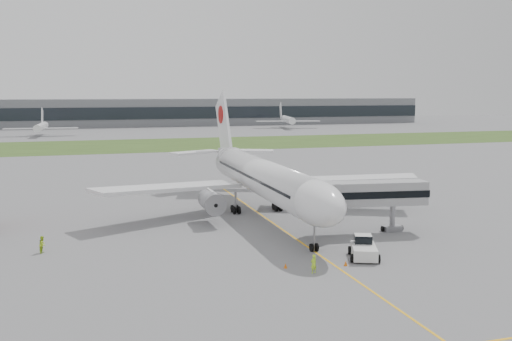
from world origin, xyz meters
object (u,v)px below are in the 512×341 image
object	(u,v)px
jet_bridge	(366,194)
pushback_tug	(364,248)
airliner	(261,176)
ground_crew_near	(314,264)

from	to	relation	value
jet_bridge	pushback_tug	bearing A→B (deg)	-110.72
airliner	pushback_tug	bearing A→B (deg)	-80.12
pushback_tug	ground_crew_near	size ratio (longest dim) A/B	2.73
pushback_tug	ground_crew_near	distance (m)	7.86
airliner	jet_bridge	bearing A→B (deg)	-56.88
airliner	ground_crew_near	world-z (taller)	airliner
pushback_tug	airliner	bearing A→B (deg)	121.39
jet_bridge	ground_crew_near	xyz separation A→B (m)	(-12.25, -12.80, -4.02)
airliner	pushback_tug	size ratio (longest dim) A/B	10.62
ground_crew_near	jet_bridge	bearing A→B (deg)	-152.75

